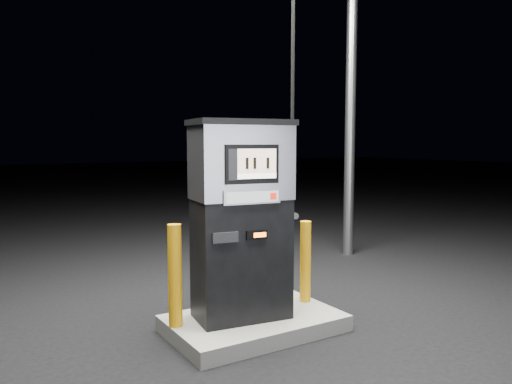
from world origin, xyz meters
TOP-DOWN VIEW (x-y plane):
  - ground at (0.00, 0.00)m, footprint 80.00×80.00m
  - pump_island at (0.00, 0.00)m, footprint 1.60×1.00m
  - fuel_dispenser at (-0.11, 0.04)m, footprint 1.05×0.67m
  - bollard_left at (-0.74, 0.14)m, footprint 0.13×0.13m
  - bollard_right at (0.68, 0.09)m, footprint 0.15×0.15m

SIDE VIEW (x-z plane):
  - ground at x=0.00m, z-range 0.00..0.00m
  - pump_island at x=0.00m, z-range 0.00..0.15m
  - bollard_right at x=0.68m, z-range 0.15..0.99m
  - bollard_left at x=-0.74m, z-range 0.15..1.07m
  - fuel_dispenser at x=-0.11m, z-range -0.82..3.02m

